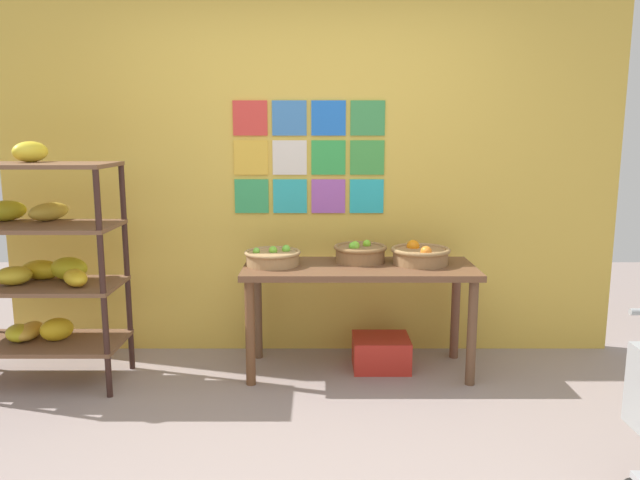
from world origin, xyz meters
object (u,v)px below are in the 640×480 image
at_px(fruit_basket_right, 420,254).
at_px(fruit_basket_centre, 273,257).
at_px(fruit_basket_back_right, 360,252).
at_px(banana_shelf_unit, 32,255).
at_px(display_table, 359,280).
at_px(produce_crate_under_table, 381,352).

relative_size(fruit_basket_right, fruit_basket_centre, 1.06).
xyz_separation_m(fruit_basket_back_right, fruit_basket_centre, (-0.57, -0.10, -0.01)).
relative_size(banana_shelf_unit, fruit_basket_back_right, 4.27).
bearing_deg(fruit_basket_back_right, display_table, -95.71).
bearing_deg(display_table, fruit_basket_centre, 177.31).
height_order(fruit_basket_centre, produce_crate_under_table, fruit_basket_centre).
bearing_deg(banana_shelf_unit, produce_crate_under_table, 5.66).
height_order(banana_shelf_unit, fruit_basket_back_right, banana_shelf_unit).
height_order(fruit_basket_right, produce_crate_under_table, fruit_basket_right).
xyz_separation_m(fruit_basket_back_right, produce_crate_under_table, (0.14, -0.08, -0.67)).
bearing_deg(fruit_basket_right, display_table, -171.36).
bearing_deg(display_table, fruit_basket_back_right, 84.29).
relative_size(banana_shelf_unit, fruit_basket_centre, 4.12).
height_order(banana_shelf_unit, display_table, banana_shelf_unit).
distance_m(display_table, fruit_basket_back_right, 0.20).
distance_m(banana_shelf_unit, fruit_basket_back_right, 2.06).
relative_size(banana_shelf_unit, display_table, 1.01).
bearing_deg(fruit_basket_right, fruit_basket_back_right, 170.63).
relative_size(display_table, fruit_basket_back_right, 4.23).
distance_m(fruit_basket_centre, produce_crate_under_table, 0.97).
height_order(banana_shelf_unit, fruit_basket_centre, banana_shelf_unit).
bearing_deg(produce_crate_under_table, fruit_basket_back_right, 150.19).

